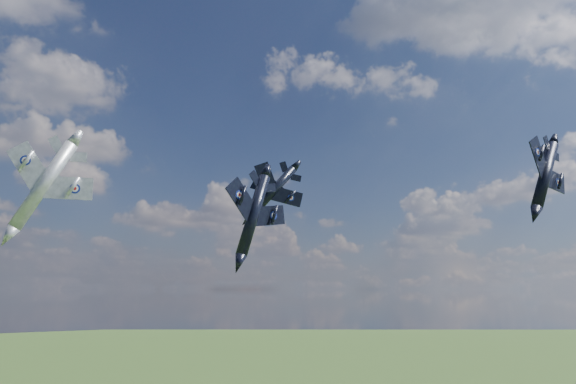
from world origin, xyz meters
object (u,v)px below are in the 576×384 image
jet_high_navy (273,192)px  jet_left_silver (44,185)px  jet_lead_navy (253,215)px  jet_right_navy (545,175)px

jet_high_navy → jet_left_silver: (-39.20, -22.81, -6.31)m
jet_lead_navy → jet_high_navy: (14.95, 21.05, 7.40)m
jet_high_navy → jet_left_silver: size_ratio=1.13×
jet_lead_navy → jet_high_navy: bearing=42.9°
jet_lead_navy → jet_high_navy: size_ratio=0.97×
jet_lead_navy → jet_right_navy: size_ratio=1.05×
jet_lead_navy → jet_left_silver: 24.34m
jet_right_navy → jet_left_silver: bearing=152.0°
jet_high_navy → jet_left_silver: 45.79m
jet_right_navy → jet_high_navy: size_ratio=0.92×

